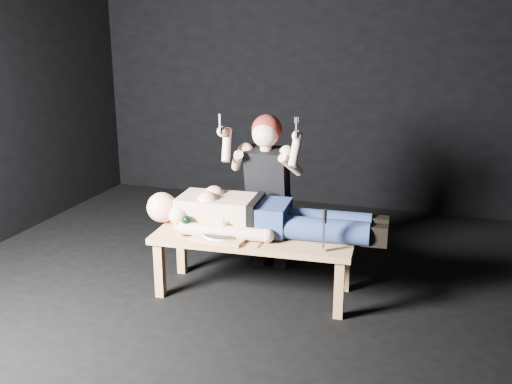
% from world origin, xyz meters
% --- Properties ---
extents(ground, '(5.00, 5.00, 0.00)m').
position_xyz_m(ground, '(0.00, 0.00, 0.00)').
color(ground, black).
rests_on(ground, ground).
extents(back_wall, '(5.00, 0.00, 5.00)m').
position_xyz_m(back_wall, '(0.00, 2.50, 1.50)').
color(back_wall, black).
rests_on(back_wall, ground).
extents(table, '(1.44, 0.62, 0.45)m').
position_xyz_m(table, '(-0.04, 0.21, 0.23)').
color(table, tan).
rests_on(table, ground).
extents(lying_man, '(1.57, 0.57, 0.29)m').
position_xyz_m(lying_man, '(0.00, 0.30, 0.59)').
color(lying_man, '#D3A287').
rests_on(lying_man, table).
extents(kneeling_woman, '(0.69, 0.77, 1.28)m').
position_xyz_m(kneeling_woman, '(-0.07, 0.71, 0.64)').
color(kneeling_woman, black).
rests_on(kneeling_woman, ground).
extents(serving_tray, '(0.38, 0.28, 0.02)m').
position_xyz_m(serving_tray, '(-0.23, 0.08, 0.46)').
color(serving_tray, tan).
rests_on(serving_tray, table).
extents(plate, '(0.26, 0.26, 0.02)m').
position_xyz_m(plate, '(-0.23, 0.08, 0.48)').
color(plate, white).
rests_on(plate, serving_tray).
extents(apple, '(0.08, 0.08, 0.08)m').
position_xyz_m(apple, '(-0.22, 0.09, 0.53)').
color(apple, '#62A620').
rests_on(apple, plate).
extents(goblet, '(0.08, 0.08, 0.15)m').
position_xyz_m(goblet, '(-0.48, 0.06, 0.52)').
color(goblet, black).
rests_on(goblet, table).
extents(fork_flat, '(0.06, 0.15, 0.01)m').
position_xyz_m(fork_flat, '(-0.31, 0.04, 0.45)').
color(fork_flat, '#B2B2B7').
rests_on(fork_flat, table).
extents(knife_flat, '(0.02, 0.15, 0.01)m').
position_xyz_m(knife_flat, '(0.06, 0.05, 0.45)').
color(knife_flat, '#B2B2B7').
rests_on(knife_flat, table).
extents(spoon_flat, '(0.12, 0.11, 0.01)m').
position_xyz_m(spoon_flat, '(-0.06, 0.13, 0.45)').
color(spoon_flat, '#B2B2B7').
rests_on(spoon_flat, table).
extents(carving_knife, '(0.04, 0.04, 0.29)m').
position_xyz_m(carving_knife, '(0.49, 0.07, 0.59)').
color(carving_knife, '#B2B2B7').
rests_on(carving_knife, table).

